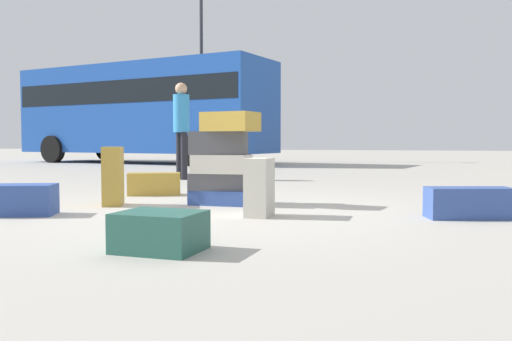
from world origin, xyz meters
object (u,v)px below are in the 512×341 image
(suitcase_tan_behind_tower, at_px, (113,176))
(suitcase_cream_white_trunk, at_px, (259,187))
(suitcase_teal_left_side, at_px, (160,231))
(parked_bus, at_px, (144,107))
(lamp_post, at_px, (201,36))
(person_bearded_onlooker, at_px, (181,122))
(suitcase_tan_right_side, at_px, (154,184))
(suitcase_navy_foreground_near, at_px, (20,200))
(suitcase_tower, at_px, (223,163))
(suitcase_navy_foreground_far, at_px, (469,203))

(suitcase_tan_behind_tower, height_order, suitcase_cream_white_trunk, suitcase_tan_behind_tower)
(suitcase_teal_left_side, height_order, parked_bus, parked_bus)
(suitcase_cream_white_trunk, distance_m, parked_bus, 13.33)
(parked_bus, relative_size, lamp_post, 1.31)
(suitcase_teal_left_side, relative_size, person_bearded_onlooker, 0.29)
(parked_bus, bearing_deg, suitcase_tan_right_side, -49.43)
(suitcase_navy_foreground_near, bearing_deg, lamp_post, 83.76)
(suitcase_cream_white_trunk, relative_size, parked_bus, 0.06)
(suitcase_tower, distance_m, person_bearded_onlooker, 4.15)
(suitcase_cream_white_trunk, bearing_deg, parked_bus, 122.20)
(suitcase_tower, xyz_separation_m, suitcase_navy_foreground_near, (-1.56, -1.40, -0.32))
(suitcase_teal_left_side, bearing_deg, lamp_post, 113.78)
(suitcase_tan_behind_tower, relative_size, suitcase_navy_foreground_near, 1.01)
(suitcase_tan_behind_tower, bearing_deg, suitcase_navy_foreground_near, -137.75)
(suitcase_navy_foreground_near, relative_size, lamp_post, 0.09)
(person_bearded_onlooker, bearing_deg, lamp_post, 152.54)
(person_bearded_onlooker, bearing_deg, suitcase_cream_white_trunk, -15.04)
(suitcase_tan_behind_tower, distance_m, suitcase_tan_right_side, 1.20)
(suitcase_tan_behind_tower, relative_size, suitcase_cream_white_trunk, 1.18)
(suitcase_tan_behind_tower, height_order, suitcase_tan_right_side, suitcase_tan_behind_tower)
(suitcase_navy_foreground_far, bearing_deg, suitcase_tan_right_side, 146.56)
(parked_bus, bearing_deg, lamp_post, 71.55)
(suitcase_tower, bearing_deg, suitcase_navy_foreground_near, -137.98)
(suitcase_tan_behind_tower, distance_m, person_bearded_onlooker, 4.17)
(suitcase_tan_right_side, bearing_deg, suitcase_tower, -54.67)
(suitcase_navy_foreground_near, relative_size, suitcase_cream_white_trunk, 1.16)
(suitcase_teal_left_side, relative_size, suitcase_tan_right_side, 0.77)
(suitcase_tan_behind_tower, xyz_separation_m, suitcase_teal_left_side, (1.60, -2.12, -0.20))
(suitcase_navy_foreground_near, xyz_separation_m, suitcase_cream_white_trunk, (2.21, 0.55, 0.13))
(suitcase_navy_foreground_near, height_order, person_bearded_onlooker, person_bearded_onlooker)
(suitcase_cream_white_trunk, bearing_deg, suitcase_navy_foreground_near, -166.09)
(suitcase_tan_right_side, relative_size, lamp_post, 0.10)
(suitcase_navy_foreground_far, bearing_deg, person_bearded_onlooker, 123.06)
(suitcase_cream_white_trunk, relative_size, person_bearded_onlooker, 0.31)
(suitcase_tan_right_side, distance_m, suitcase_cream_white_trunk, 2.45)
(suitcase_navy_foreground_far, distance_m, suitcase_tan_behind_tower, 3.67)
(suitcase_navy_foreground_far, distance_m, suitcase_teal_left_side, 2.96)
(suitcase_teal_left_side, bearing_deg, suitcase_tan_behind_tower, 130.09)
(suitcase_tower, relative_size, suitcase_teal_left_side, 1.97)
(suitcase_navy_foreground_near, height_order, suitcase_tan_right_side, suitcase_navy_foreground_near)
(suitcase_navy_foreground_far, height_order, person_bearded_onlooker, person_bearded_onlooker)
(lamp_post, bearing_deg, person_bearded_onlooker, -70.51)
(suitcase_teal_left_side, bearing_deg, suitcase_navy_foreground_near, 153.05)
(suitcase_navy_foreground_far, distance_m, suitcase_navy_foreground_near, 4.20)
(suitcase_tan_behind_tower, bearing_deg, suitcase_tower, -1.23)
(suitcase_tan_right_side, distance_m, person_bearded_onlooker, 3.08)
(parked_bus, xyz_separation_m, lamp_post, (1.22, 2.06, 2.63))
(suitcase_navy_foreground_far, relative_size, suitcase_teal_left_side, 1.45)
(parked_bus, bearing_deg, suitcase_tower, -45.99)
(suitcase_tower, bearing_deg, parked_bus, 121.87)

